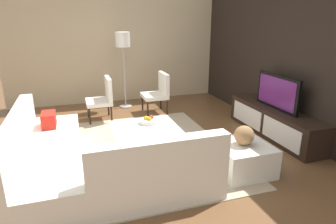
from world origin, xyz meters
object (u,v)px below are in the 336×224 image
object	(u,v)px
media_console	(274,122)
ottoman	(242,158)
accent_chair_near	(103,96)
fruit_bowl	(149,121)
floor_lamp	(123,44)
decorative_ball	(244,135)
sectional_couch	(82,161)
coffee_table	(146,138)
television	(277,92)
accent_chair_far	(159,91)

from	to	relation	value
media_console	ottoman	bearing A→B (deg)	-52.08
accent_chair_near	fruit_bowl	bearing A→B (deg)	17.82
floor_lamp	accent_chair_near	bearing A→B (deg)	-37.25
fruit_bowl	decorative_ball	bearing A→B (deg)	38.45
media_console	decorative_ball	size ratio (longest dim) A/B	8.06
media_console	fruit_bowl	bearing A→B (deg)	-97.28
sectional_couch	ottoman	bearing A→B (deg)	78.64
fruit_bowl	accent_chair_near	bearing A→B (deg)	-160.09
coffee_table	fruit_bowl	xyz separation A→B (m)	(-0.18, 0.10, 0.22)
television	decorative_ball	xyz separation A→B (m)	(0.95, -1.22, -0.26)
television	fruit_bowl	size ratio (longest dim) A/B	3.68
media_console	fruit_bowl	distance (m)	2.22
floor_lamp	accent_chair_far	bearing A→B (deg)	44.38
floor_lamp	decorative_ball	xyz separation A→B (m)	(3.50, 0.95, -0.90)
television	fruit_bowl	distance (m)	2.24
decorative_ball	television	bearing A→B (deg)	127.91
fruit_bowl	ottoman	bearing A→B (deg)	38.45
accent_chair_near	decorative_ball	xyz separation A→B (m)	(2.74, 1.52, 0.04)
coffee_table	floor_lamp	bearing A→B (deg)	177.08
media_console	accent_chair_far	world-z (taller)	accent_chair_far
sectional_couch	media_console	bearing A→B (deg)	99.30
ottoman	floor_lamp	bearing A→B (deg)	-164.75
coffee_table	ottoman	distance (m)	1.50
floor_lamp	sectional_couch	bearing A→B (deg)	-19.68
decorative_ball	floor_lamp	bearing A→B (deg)	-164.75
media_console	decorative_ball	bearing A→B (deg)	-52.08
television	ottoman	distance (m)	1.65
decorative_ball	accent_chair_near	bearing A→B (deg)	-150.94
coffee_table	floor_lamp	distance (m)	2.74
ottoman	fruit_bowl	size ratio (longest dim) A/B	2.50
television	floor_lamp	xyz separation A→B (m)	(-2.55, -2.17, 0.64)
floor_lamp	ottoman	bearing A→B (deg)	15.25
ottoman	decorative_ball	xyz separation A→B (m)	(0.00, 0.00, 0.33)
media_console	floor_lamp	world-z (taller)	floor_lamp
media_console	ottoman	xyz separation A→B (m)	(0.95, -1.22, -0.05)
media_console	coffee_table	size ratio (longest dim) A/B	2.07
sectional_couch	decorative_ball	xyz separation A→B (m)	(0.41, 2.06, 0.25)
coffee_table	accent_chair_far	world-z (taller)	accent_chair_far
media_console	sectional_couch	xyz separation A→B (m)	(0.54, -3.27, 0.03)
coffee_table	ottoman	world-z (taller)	ottoman
sectional_couch	decorative_ball	size ratio (longest dim) A/B	9.75
television	ottoman	xyz separation A→B (m)	(0.95, -1.22, -0.59)
coffee_table	accent_chair_far	bearing A→B (deg)	157.53
accent_chair_far	coffee_table	bearing A→B (deg)	-11.69
fruit_bowl	decorative_ball	size ratio (longest dim) A/B	1.08
fruit_bowl	media_console	bearing A→B (deg)	82.72
television	accent_chair_near	bearing A→B (deg)	-123.19
floor_lamp	coffee_table	bearing A→B (deg)	-2.92
floor_lamp	fruit_bowl	bearing A→B (deg)	-0.59
television	ottoman	bearing A→B (deg)	-52.09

